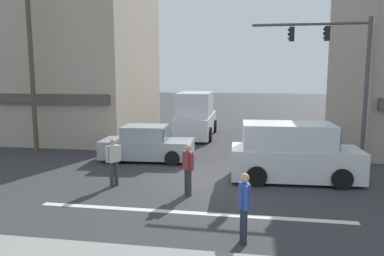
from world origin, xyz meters
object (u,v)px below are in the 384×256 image
box_truck_crossing_leftbound (196,117)px  van_parked_curbside (293,153)px  sedan_crossing_center (147,145)px  utility_pole_near_left (32,70)px  pedestrian_foreground_with_bag (244,203)px  pedestrian_far_side (114,159)px  traffic_light_mast (343,67)px  utility_pole_far_right (383,69)px  pedestrian_mid_crossing (188,166)px

box_truck_crossing_leftbound → van_parked_curbside: bearing=-60.5°
sedan_crossing_center → utility_pole_near_left: bearing=173.7°
sedan_crossing_center → pedestrian_foreground_with_bag: 8.87m
pedestrian_far_side → pedestrian_foreground_with_bag: bearing=-38.9°
traffic_light_mast → box_truck_crossing_leftbound: (-7.18, 5.70, -2.92)m
utility_pole_far_right → box_truck_crossing_leftbound: utility_pole_far_right is taller
van_parked_curbside → pedestrian_foreground_with_bag: size_ratio=2.80×
pedestrian_far_side → utility_pole_far_right: bearing=40.9°
utility_pole_far_right → pedestrian_mid_crossing: (-8.95, -10.65, -3.16)m
utility_pole_near_left → pedestrian_mid_crossing: 10.39m
sedan_crossing_center → pedestrian_mid_crossing: 5.21m
utility_pole_near_left → box_truck_crossing_leftbound: bearing=40.1°
utility_pole_near_left → pedestrian_mid_crossing: bearing=-31.0°
utility_pole_far_right → traffic_light_mast: bearing=-121.4°
pedestrian_far_side → utility_pole_near_left: bearing=141.7°
utility_pole_near_left → utility_pole_far_right: size_ratio=0.98×
sedan_crossing_center → van_parked_curbside: 6.52m
pedestrian_foreground_with_bag → pedestrian_mid_crossing: (-1.87, 3.15, -0.00)m
pedestrian_foreground_with_bag → traffic_light_mast: bearing=65.7°
sedan_crossing_center → van_parked_curbside: (6.14, -2.18, 0.29)m
sedan_crossing_center → box_truck_crossing_leftbound: size_ratio=0.74×
utility_pole_far_right → sedan_crossing_center: bearing=-152.0°
sedan_crossing_center → pedestrian_mid_crossing: pedestrian_mid_crossing is taller
utility_pole_far_right → box_truck_crossing_leftbound: (-10.43, 0.38, -2.86)m
pedestrian_far_side → pedestrian_mid_crossing: bearing=-11.4°
traffic_light_mast → van_parked_curbside: traffic_light_mast is taller
traffic_light_mast → box_truck_crossing_leftbound: bearing=141.5°
box_truck_crossing_leftbound → pedestrian_mid_crossing: box_truck_crossing_leftbound is taller
sedan_crossing_center → pedestrian_foreground_with_bag: (4.54, -7.61, 0.24)m
van_parked_curbside → utility_pole_far_right: bearing=56.8°
traffic_light_mast → pedestrian_far_side: size_ratio=3.71×
utility_pole_far_right → pedestrian_far_side: utility_pole_far_right is taller
traffic_light_mast → pedestrian_foreground_with_bag: 9.84m
utility_pole_near_left → sedan_crossing_center: size_ratio=1.85×
utility_pole_far_right → box_truck_crossing_leftbound: 10.82m
utility_pole_near_left → utility_pole_far_right: (17.46, 5.53, 0.09)m
pedestrian_far_side → traffic_light_mast: bearing=29.6°
utility_pole_near_left → utility_pole_far_right: utility_pole_far_right is taller
pedestrian_mid_crossing → traffic_light_mast: bearing=43.1°
utility_pole_far_right → pedestrian_foreground_with_bag: size_ratio=4.75×
pedestrian_far_side → van_parked_curbside: bearing=15.7°
box_truck_crossing_leftbound → sedan_crossing_center: bearing=-100.3°
traffic_light_mast → box_truck_crossing_leftbound: traffic_light_mast is taller
utility_pole_near_left → traffic_light_mast: utility_pole_near_left is taller
traffic_light_mast → van_parked_curbside: size_ratio=1.32×
pedestrian_mid_crossing → pedestrian_foreground_with_bag: bearing=-59.3°
utility_pole_far_right → traffic_light_mast: 6.23m
van_parked_curbside → traffic_light_mast: bearing=53.8°
utility_pole_near_left → pedestrian_far_side: (5.79, -4.57, -3.08)m
van_parked_curbside → pedestrian_foreground_with_bag: bearing=-106.4°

